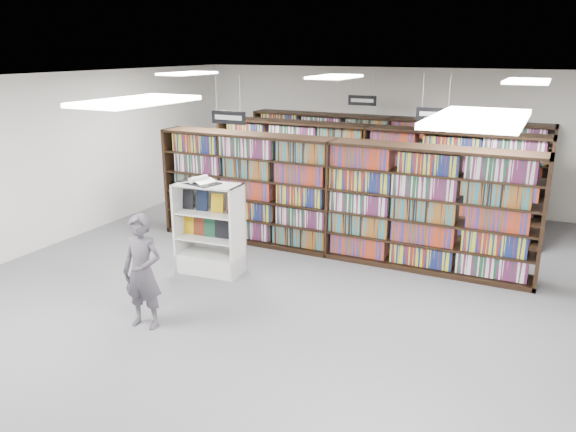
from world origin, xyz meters
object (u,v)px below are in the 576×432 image
at_px(open_book, 199,181).
at_px(shopper, 143,272).
at_px(endcap_display, 211,243).
at_px(bookshelf_row_near, 332,198).

distance_m(open_book, shopper, 2.18).
height_order(endcap_display, shopper, shopper).
bearing_deg(open_book, endcap_display, 30.56).
relative_size(bookshelf_row_near, shopper, 4.46).
bearing_deg(shopper, endcap_display, 91.38).
bearing_deg(shopper, open_book, 95.81).
xyz_separation_m(endcap_display, shopper, (0.27, -2.04, 0.28)).
height_order(open_book, shopper, open_book).
bearing_deg(endcap_display, shopper, -86.71).
xyz_separation_m(open_book, shopper, (0.43, -2.00, -0.77)).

